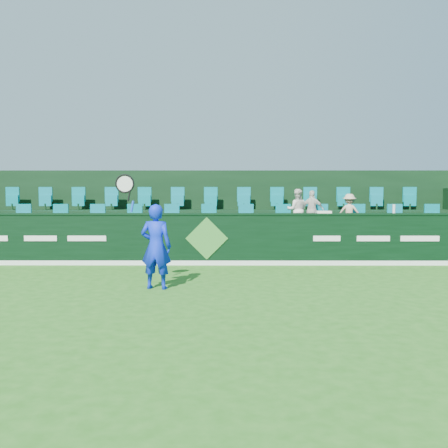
{
  "coord_description": "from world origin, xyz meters",
  "views": [
    {
      "loc": [
        0.5,
        -8.91,
        1.97
      ],
      "look_at": [
        0.45,
        2.8,
        1.15
      ],
      "focal_mm": 40.0,
      "sensor_mm": 36.0,
      "label": 1
    }
  ],
  "objects_px": {
    "spectator_middle": "(312,211)",
    "towel": "(324,212)",
    "tennis_player": "(156,246)",
    "spectator_right": "(349,212)",
    "drinks_bottle": "(394,209)",
    "spectator_left": "(297,210)"
  },
  "relations": [
    {
      "from": "spectator_left",
      "to": "spectator_right",
      "type": "height_order",
      "value": "spectator_left"
    },
    {
      "from": "tennis_player",
      "to": "drinks_bottle",
      "type": "bearing_deg",
      "value": 28.76
    },
    {
      "from": "spectator_middle",
      "to": "towel",
      "type": "height_order",
      "value": "spectator_middle"
    },
    {
      "from": "towel",
      "to": "drinks_bottle",
      "type": "bearing_deg",
      "value": 0.0
    },
    {
      "from": "spectator_middle",
      "to": "towel",
      "type": "relative_size",
      "value": 3.01
    },
    {
      "from": "towel",
      "to": "drinks_bottle",
      "type": "height_order",
      "value": "drinks_bottle"
    },
    {
      "from": "spectator_middle",
      "to": "spectator_right",
      "type": "distance_m",
      "value": 1.05
    },
    {
      "from": "spectator_middle",
      "to": "drinks_bottle",
      "type": "distance_m",
      "value": 2.23
    },
    {
      "from": "drinks_bottle",
      "to": "spectator_right",
      "type": "bearing_deg",
      "value": 128.04
    },
    {
      "from": "tennis_player",
      "to": "towel",
      "type": "height_order",
      "value": "tennis_player"
    },
    {
      "from": "tennis_player",
      "to": "spectator_middle",
      "type": "height_order",
      "value": "tennis_player"
    },
    {
      "from": "tennis_player",
      "to": "spectator_right",
      "type": "bearing_deg",
      "value": 41.28
    },
    {
      "from": "tennis_player",
      "to": "towel",
      "type": "bearing_deg",
      "value": 38.76
    },
    {
      "from": "towel",
      "to": "drinks_bottle",
      "type": "xyz_separation_m",
      "value": [
        1.82,
        0.0,
        0.09
      ]
    },
    {
      "from": "spectator_left",
      "to": "towel",
      "type": "height_order",
      "value": "spectator_left"
    },
    {
      "from": "tennis_player",
      "to": "drinks_bottle",
      "type": "height_order",
      "value": "tennis_player"
    },
    {
      "from": "spectator_left",
      "to": "spectator_middle",
      "type": "xyz_separation_m",
      "value": [
        0.43,
        0.0,
        -0.02
      ]
    },
    {
      "from": "spectator_middle",
      "to": "drinks_bottle",
      "type": "xyz_separation_m",
      "value": [
        1.92,
        -1.12,
        0.1
      ]
    },
    {
      "from": "towel",
      "to": "spectator_left",
      "type": "bearing_deg",
      "value": 115.46
    },
    {
      "from": "spectator_middle",
      "to": "towel",
      "type": "bearing_deg",
      "value": 112.68
    },
    {
      "from": "tennis_player",
      "to": "towel",
      "type": "xyz_separation_m",
      "value": [
        3.92,
        3.15,
        0.52
      ]
    },
    {
      "from": "spectator_left",
      "to": "spectator_right",
      "type": "relative_size",
      "value": 1.13
    }
  ]
}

